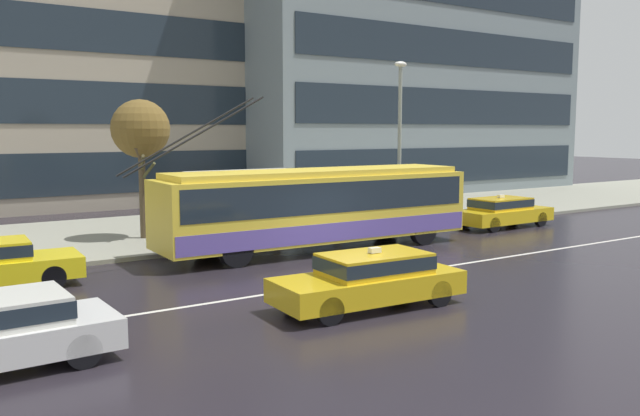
# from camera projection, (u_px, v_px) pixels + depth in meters

# --- Properties ---
(ground_plane) EXTENTS (160.00, 160.00, 0.00)m
(ground_plane) POSITION_uv_depth(u_px,v_px,m) (356.00, 269.00, 19.45)
(ground_plane) COLOR black
(sidewalk_slab) EXTENTS (80.00, 10.00, 0.14)m
(sidewalk_slab) POSITION_uv_depth(u_px,v_px,m) (218.00, 227.00, 27.58)
(sidewalk_slab) COLOR gray
(sidewalk_slab) RESTS_ON ground_plane
(lane_centre_line) EXTENTS (72.00, 0.14, 0.01)m
(lane_centre_line) POSITION_uv_depth(u_px,v_px,m) (382.00, 276.00, 18.46)
(lane_centre_line) COLOR silver
(lane_centre_line) RESTS_ON ground_plane
(trolleybus) EXTENTS (12.30, 2.72, 5.16)m
(trolleybus) POSITION_uv_depth(u_px,v_px,m) (318.00, 206.00, 22.34)
(trolleybus) COLOR yellow
(trolleybus) RESTS_ON ground_plane
(taxi_ahead_of_bus) EXTENTS (4.57, 1.81, 1.39)m
(taxi_ahead_of_bus) POSITION_uv_depth(u_px,v_px,m) (502.00, 211.00, 27.77)
(taxi_ahead_of_bus) COLOR yellow
(taxi_ahead_of_bus) RESTS_ON ground_plane
(taxi_oncoming_near) EXTENTS (4.61, 1.97, 1.39)m
(taxi_oncoming_near) POSITION_uv_depth(u_px,v_px,m) (370.00, 277.00, 15.19)
(taxi_oncoming_near) COLOR gold
(taxi_oncoming_near) RESTS_ON ground_plane
(bus_shelter) EXTENTS (4.26, 1.82, 2.44)m
(bus_shelter) POSITION_uv_depth(u_px,v_px,m) (242.00, 186.00, 24.91)
(bus_shelter) COLOR gray
(bus_shelter) RESTS_ON sidewalk_slab
(pedestrian_at_shelter) EXTENTS (1.14, 1.14, 1.87)m
(pedestrian_at_shelter) POSITION_uv_depth(u_px,v_px,m) (184.00, 201.00, 22.98)
(pedestrian_at_shelter) COLOR brown
(pedestrian_at_shelter) RESTS_ON sidewalk_slab
(pedestrian_approaching_curb) EXTENTS (0.43, 0.43, 1.66)m
(pedestrian_approaching_curb) POSITION_uv_depth(u_px,v_px,m) (338.00, 203.00, 27.09)
(pedestrian_approaching_curb) COLOR #5B584E
(pedestrian_approaching_curb) RESTS_ON sidewalk_slab
(pedestrian_walking_past) EXTENTS (0.49, 0.49, 1.55)m
(pedestrian_walking_past) POSITION_uv_depth(u_px,v_px,m) (276.00, 208.00, 25.98)
(pedestrian_walking_past) COLOR black
(pedestrian_walking_past) RESTS_ON sidewalk_slab
(street_lamp) EXTENTS (0.60, 0.32, 6.79)m
(street_lamp) POSITION_uv_depth(u_px,v_px,m) (400.00, 129.00, 27.36)
(street_lamp) COLOR gray
(street_lamp) RESTS_ON sidewalk_slab
(street_tree_bare) EXTENTS (2.12, 2.12, 5.08)m
(street_tree_bare) POSITION_uv_depth(u_px,v_px,m) (141.00, 130.00, 23.77)
(street_tree_bare) COLOR brown
(street_tree_bare) RESTS_ON sidewalk_slab
(office_tower_corner_right) EXTENTS (24.59, 13.89, 21.94)m
(office_tower_corner_right) POSITION_uv_depth(u_px,v_px,m) (385.00, 30.00, 45.33)
(office_tower_corner_right) COLOR gray
(office_tower_corner_right) RESTS_ON ground_plane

